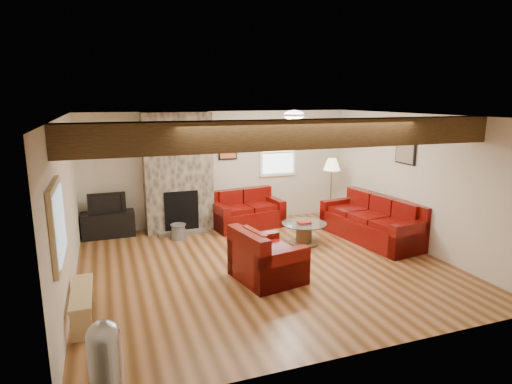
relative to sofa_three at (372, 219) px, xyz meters
The scene contains 18 objects.
room 2.67m from the sofa_three, 167.35° to the right, with size 8.00×8.00×8.00m.
oak_beam 3.60m from the sofa_three, 143.93° to the right, with size 6.00×0.36×0.38m, color black.
chimney_breast 4.06m from the sofa_three, 150.93° to the left, with size 1.40×0.67×2.50m.
back_window 2.68m from the sofa_three, 117.69° to the left, with size 0.90×0.08×1.10m, color white, non-canonical shape.
hatch_window 5.91m from the sofa_three, 159.29° to the right, with size 0.08×1.00×0.90m, color tan, non-canonical shape.
ceiling_dome 2.58m from the sofa_three, 167.74° to the left, with size 0.40×0.40×0.18m, color silver, non-canonical shape.
artwork_back 3.42m from the sofa_three, 137.26° to the left, with size 0.42×0.06×0.52m, color black, non-canonical shape.
artwork_right 1.43m from the sofa_three, 28.14° to the right, with size 0.06×0.55×0.42m, color black, non-canonical shape.
sofa_three is the anchor object (origin of this frame).
loveseat 2.64m from the sofa_three, 140.74° to the left, with size 1.50×0.86×0.80m, color #4C0605, non-canonical shape.
armchair_red 2.86m from the sofa_three, 157.66° to the right, with size 1.01×0.89×0.82m, color #4C0605, non-canonical shape.
coffee_table 1.41m from the sofa_three, behind, with size 0.86×0.86×0.45m.
tv_cabinet 5.31m from the sofa_three, 158.19° to the left, with size 1.03×0.41×0.51m, color black.
television 5.32m from the sofa_three, 158.19° to the left, with size 0.73×0.10×0.42m, color black.
floor_lamp 1.64m from the sofa_three, 95.29° to the left, with size 0.37×0.37×1.46m.
pine_bench 5.52m from the sofa_three, 164.30° to the right, with size 0.25×1.09×0.41m, color tan, non-canonical shape.
pedal_bin 5.93m from the sofa_three, 148.38° to the right, with size 0.31×0.31×0.79m, color #B4B4BA, non-canonical shape.
coal_bucket 3.87m from the sofa_three, 159.36° to the left, with size 0.33×0.33×0.31m, color slate, non-canonical shape.
Camera 1 is at (-2.45, -6.35, 2.76)m, focal length 30.00 mm.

